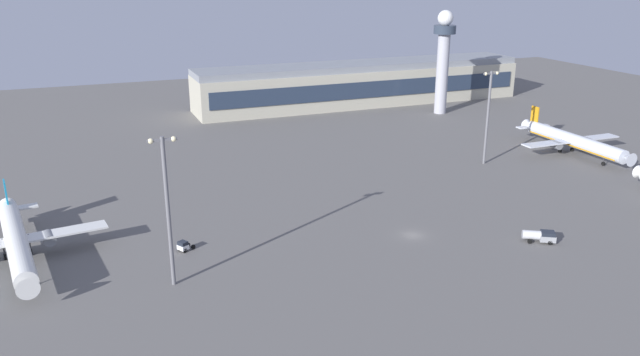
{
  "coord_description": "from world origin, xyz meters",
  "views": [
    {
      "loc": [
        -60.93,
        -101.09,
        51.39
      ],
      "look_at": [
        -8.29,
        29.87,
        4.0
      ],
      "focal_mm": 35.06,
      "sensor_mm": 36.0,
      "label": 1
    }
  ],
  "objects_px": {
    "airplane_mid_apron": "(572,141)",
    "apron_light_east": "(488,112)",
    "airplane_terminal_side": "(16,241)",
    "apron_light_west": "(167,203)",
    "pushback_tug": "(184,246)",
    "control_tower": "(443,55)",
    "fuel_truck": "(540,236)"
  },
  "relations": [
    {
      "from": "pushback_tug",
      "to": "control_tower",
      "type": "bearing_deg",
      "value": -82.62
    },
    {
      "from": "airplane_mid_apron",
      "to": "pushback_tug",
      "type": "height_order",
      "value": "airplane_mid_apron"
    },
    {
      "from": "airplane_mid_apron",
      "to": "apron_light_east",
      "type": "distance_m",
      "value": 31.17
    },
    {
      "from": "control_tower",
      "to": "airplane_terminal_side",
      "type": "relative_size",
      "value": 0.9
    },
    {
      "from": "airplane_mid_apron",
      "to": "apron_light_west",
      "type": "relative_size",
      "value": 1.6
    },
    {
      "from": "airplane_terminal_side",
      "to": "apron_light_west",
      "type": "bearing_deg",
      "value": 134.32
    },
    {
      "from": "pushback_tug",
      "to": "apron_light_west",
      "type": "bearing_deg",
      "value": 132.35
    },
    {
      "from": "airplane_mid_apron",
      "to": "pushback_tug",
      "type": "bearing_deg",
      "value": 11.95
    },
    {
      "from": "pushback_tug",
      "to": "apron_light_east",
      "type": "bearing_deg",
      "value": -103.77
    },
    {
      "from": "control_tower",
      "to": "airplane_mid_apron",
      "type": "distance_m",
      "value": 64.17
    },
    {
      "from": "fuel_truck",
      "to": "apron_light_west",
      "type": "xyz_separation_m",
      "value": [
        -70.1,
        9.45,
        13.58
      ]
    },
    {
      "from": "apron_light_west",
      "to": "airplane_mid_apron",
      "type": "bearing_deg",
      "value": 16.98
    },
    {
      "from": "apron_light_east",
      "to": "apron_light_west",
      "type": "bearing_deg",
      "value": -157.14
    },
    {
      "from": "control_tower",
      "to": "fuel_truck",
      "type": "bearing_deg",
      "value": -112.63
    },
    {
      "from": "apron_light_west",
      "to": "apron_light_east",
      "type": "height_order",
      "value": "apron_light_west"
    },
    {
      "from": "airplane_mid_apron",
      "to": "apron_light_east",
      "type": "height_order",
      "value": "apron_light_east"
    },
    {
      "from": "fuel_truck",
      "to": "apron_light_west",
      "type": "bearing_deg",
      "value": -66.48
    },
    {
      "from": "control_tower",
      "to": "airplane_terminal_side",
      "type": "distance_m",
      "value": 161.64
    },
    {
      "from": "pushback_tug",
      "to": "apron_light_west",
      "type": "height_order",
      "value": "apron_light_west"
    },
    {
      "from": "airplane_terminal_side",
      "to": "airplane_mid_apron",
      "type": "bearing_deg",
      "value": 179.22
    },
    {
      "from": "airplane_terminal_side",
      "to": "fuel_truck",
      "type": "distance_m",
      "value": 99.63
    },
    {
      "from": "apron_light_west",
      "to": "apron_light_east",
      "type": "relative_size",
      "value": 1.02
    },
    {
      "from": "airplane_mid_apron",
      "to": "fuel_truck",
      "type": "bearing_deg",
      "value": 42.62
    },
    {
      "from": "control_tower",
      "to": "fuel_truck",
      "type": "distance_m",
      "value": 118.54
    },
    {
      "from": "fuel_truck",
      "to": "airplane_terminal_side",
      "type": "bearing_deg",
      "value": -75.86
    },
    {
      "from": "fuel_truck",
      "to": "apron_light_east",
      "type": "height_order",
      "value": "apron_light_east"
    },
    {
      "from": "airplane_terminal_side",
      "to": "apron_light_west",
      "type": "relative_size",
      "value": 1.59
    },
    {
      "from": "control_tower",
      "to": "fuel_truck",
      "type": "relative_size",
      "value": 5.78
    },
    {
      "from": "airplane_terminal_side",
      "to": "pushback_tug",
      "type": "xyz_separation_m",
      "value": [
        29.08,
        -7.08,
        -2.97
      ]
    },
    {
      "from": "pushback_tug",
      "to": "apron_light_east",
      "type": "height_order",
      "value": "apron_light_east"
    },
    {
      "from": "fuel_truck",
      "to": "apron_light_west",
      "type": "height_order",
      "value": "apron_light_west"
    },
    {
      "from": "airplane_terminal_side",
      "to": "airplane_mid_apron",
      "type": "height_order",
      "value": "airplane_mid_apron"
    }
  ]
}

